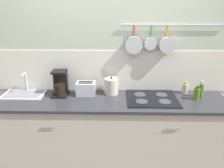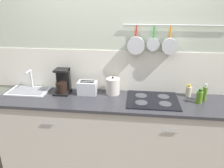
{
  "view_description": "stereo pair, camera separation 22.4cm",
  "coord_description": "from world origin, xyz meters",
  "px_view_note": "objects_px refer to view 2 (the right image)",
  "views": [
    {
      "loc": [
        0.06,
        -2.35,
        2.03
      ],
      "look_at": [
        0.01,
        0.0,
        1.13
      ],
      "focal_mm": 35.0,
      "sensor_mm": 36.0,
      "label": 1
    },
    {
      "loc": [
        0.28,
        -2.33,
        2.03
      ],
      "look_at": [
        0.01,
        0.0,
        1.13
      ],
      "focal_mm": 35.0,
      "sensor_mm": 36.0,
      "label": 2
    }
  ],
  "objects_px": {
    "coffee_maker": "(63,83)",
    "bottle_dish_soap": "(189,91)",
    "kettle": "(112,86)",
    "bottle_hot_sauce": "(205,93)",
    "bottle_cooking_wine": "(200,97)",
    "toaster": "(87,88)"
  },
  "relations": [
    {
      "from": "kettle",
      "to": "bottle_hot_sauce",
      "type": "distance_m",
      "value": 1.09
    },
    {
      "from": "bottle_hot_sauce",
      "to": "bottle_dish_soap",
      "type": "bearing_deg",
      "value": 143.27
    },
    {
      "from": "coffee_maker",
      "to": "toaster",
      "type": "xyz_separation_m",
      "value": [
        0.32,
        -0.01,
        -0.05
      ]
    },
    {
      "from": "toaster",
      "to": "bottle_cooking_wine",
      "type": "distance_m",
      "value": 1.33
    },
    {
      "from": "kettle",
      "to": "bottle_hot_sauce",
      "type": "bearing_deg",
      "value": -4.15
    },
    {
      "from": "coffee_maker",
      "to": "bottle_dish_soap",
      "type": "height_order",
      "value": "coffee_maker"
    },
    {
      "from": "kettle",
      "to": "bottle_dish_soap",
      "type": "xyz_separation_m",
      "value": [
        0.93,
        0.04,
        -0.04
      ]
    },
    {
      "from": "bottle_dish_soap",
      "to": "bottle_cooking_wine",
      "type": "relative_size",
      "value": 0.88
    },
    {
      "from": "kettle",
      "to": "coffee_maker",
      "type": "bearing_deg",
      "value": -176.84
    },
    {
      "from": "kettle",
      "to": "bottle_hot_sauce",
      "type": "height_order",
      "value": "kettle"
    },
    {
      "from": "bottle_cooking_wine",
      "to": "bottle_hot_sauce",
      "type": "height_order",
      "value": "bottle_hot_sauce"
    },
    {
      "from": "bottle_cooking_wine",
      "to": "bottle_hot_sauce",
      "type": "bearing_deg",
      "value": 43.92
    },
    {
      "from": "coffee_maker",
      "to": "bottle_cooking_wine",
      "type": "height_order",
      "value": "coffee_maker"
    },
    {
      "from": "toaster",
      "to": "bottle_cooking_wine",
      "type": "relative_size",
      "value": 1.45
    },
    {
      "from": "kettle",
      "to": "bottle_cooking_wine",
      "type": "height_order",
      "value": "kettle"
    },
    {
      "from": "toaster",
      "to": "bottle_cooking_wine",
      "type": "height_order",
      "value": "bottle_cooking_wine"
    },
    {
      "from": "kettle",
      "to": "bottle_cooking_wine",
      "type": "relative_size",
      "value": 1.34
    },
    {
      "from": "coffee_maker",
      "to": "bottle_hot_sauce",
      "type": "xyz_separation_m",
      "value": [
        1.72,
        -0.04,
        -0.04
      ]
    },
    {
      "from": "bottle_dish_soap",
      "to": "bottle_cooking_wine",
      "type": "xyz_separation_m",
      "value": [
        0.08,
        -0.19,
        0.01
      ]
    },
    {
      "from": "toaster",
      "to": "kettle",
      "type": "bearing_deg",
      "value": 7.9
    },
    {
      "from": "coffee_maker",
      "to": "bottle_cooking_wine",
      "type": "bearing_deg",
      "value": -4.01
    },
    {
      "from": "bottle_cooking_wine",
      "to": "bottle_hot_sauce",
      "type": "distance_m",
      "value": 0.1
    }
  ]
}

